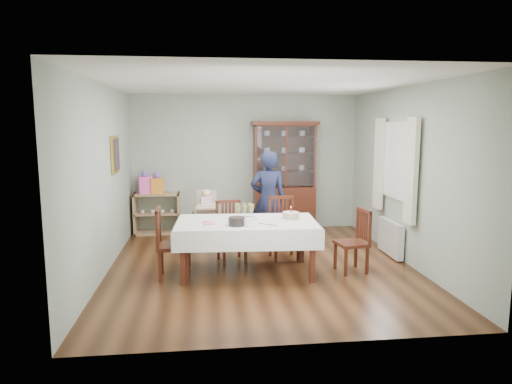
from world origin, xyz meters
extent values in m
plane|color=#593319|center=(0.00, 0.00, 0.00)|extent=(5.00, 5.00, 0.00)
plane|color=#9EAA99|center=(0.00, 2.50, 1.35)|extent=(4.50, 0.00, 4.50)
plane|color=#9EAA99|center=(-2.25, 0.00, 1.35)|extent=(0.00, 5.00, 5.00)
plane|color=#9EAA99|center=(2.25, 0.00, 1.35)|extent=(0.00, 5.00, 5.00)
plane|color=white|center=(0.00, 0.00, 2.70)|extent=(5.00, 5.00, 0.00)
cube|color=#4B1B12|center=(-0.24, -0.29, 0.72)|extent=(1.95, 1.14, 0.06)
cube|color=silver|center=(-0.24, -0.29, 0.76)|extent=(2.05, 1.25, 0.01)
cube|color=#4B1B12|center=(0.75, 2.26, 0.45)|extent=(1.20, 0.45, 0.90)
cube|color=white|center=(0.75, 2.07, 1.50)|extent=(1.12, 0.01, 1.16)
cube|color=#4B1B12|center=(0.75, 2.26, 2.14)|extent=(1.30, 0.48, 0.07)
cube|color=tan|center=(-1.75, 2.28, 0.02)|extent=(0.90, 0.38, 0.04)
cube|color=tan|center=(-1.75, 2.28, 0.40)|extent=(0.90, 0.38, 0.03)
cube|color=tan|center=(-1.75, 2.28, 0.78)|extent=(0.90, 0.38, 0.04)
cube|color=tan|center=(-2.17, 2.28, 0.40)|extent=(0.04, 0.38, 0.80)
cube|color=tan|center=(-1.33, 2.28, 0.40)|extent=(0.04, 0.38, 0.80)
cube|color=gold|center=(-2.22, 0.80, 1.65)|extent=(0.04, 0.48, 0.58)
cube|color=white|center=(2.22, 0.30, 1.55)|extent=(0.04, 1.02, 1.22)
cube|color=silver|center=(2.16, -0.32, 1.45)|extent=(0.07, 0.30, 1.55)
cube|color=silver|center=(2.16, 0.92, 1.45)|extent=(0.07, 0.30, 1.55)
cube|color=white|center=(2.16, 0.30, 0.30)|extent=(0.10, 0.80, 0.55)
cube|color=#4B1B12|center=(-0.42, 0.30, 0.43)|extent=(0.50, 0.50, 0.05)
cube|color=#4B1B12|center=(-0.46, 0.49, 0.69)|extent=(0.40, 0.13, 0.50)
cube|color=#4B1B12|center=(0.41, 0.33, 0.45)|extent=(0.48, 0.48, 0.05)
cube|color=#4B1B12|center=(0.39, 0.53, 0.72)|extent=(0.42, 0.08, 0.52)
cube|color=#4B1B12|center=(-1.27, -0.38, 0.45)|extent=(0.45, 0.45, 0.05)
cube|color=#4B1B12|center=(-1.47, -0.38, 0.73)|extent=(0.04, 0.42, 0.52)
cube|color=#4B1B12|center=(1.27, -0.41, 0.42)|extent=(0.47, 0.47, 0.05)
cube|color=#4B1B12|center=(1.45, -0.38, 0.67)|extent=(0.10, 0.39, 0.48)
imported|color=#161A31|center=(0.25, 1.01, 0.84)|extent=(0.63, 0.43, 1.68)
cube|color=tan|center=(-0.80, 1.12, 0.65)|extent=(0.34, 0.31, 0.24)
cube|color=tan|center=(-0.80, 1.12, 0.85)|extent=(0.34, 0.07, 0.28)
cube|color=tan|center=(-0.80, 1.12, 0.73)|extent=(0.36, 0.17, 0.03)
cube|color=silver|center=(-0.80, 1.12, 0.81)|extent=(0.18, 0.14, 0.18)
sphere|color=beige|center=(-0.80, 1.12, 0.95)|extent=(0.15, 0.15, 0.15)
cylinder|color=silver|center=(-0.26, -0.18, 0.77)|extent=(0.38, 0.38, 0.01)
torus|color=silver|center=(-0.26, -0.18, 0.78)|extent=(0.38, 0.38, 0.01)
cylinder|color=white|center=(0.41, -0.23, 0.77)|extent=(0.28, 0.28, 0.02)
cylinder|color=brown|center=(0.41, -0.23, 0.82)|extent=(0.24, 0.24, 0.09)
cylinder|color=silver|center=(0.41, -0.23, 0.86)|extent=(0.24, 0.24, 0.01)
cylinder|color=#F24C4C|center=(0.41, -0.23, 0.90)|extent=(0.01, 0.01, 0.07)
sphere|color=yellow|center=(0.41, -0.23, 0.94)|extent=(0.02, 0.02, 0.02)
cylinder|color=black|center=(-0.40, -0.54, 0.82)|extent=(0.27, 0.27, 0.11)
cylinder|color=white|center=(-0.21, -0.56, 0.81)|extent=(0.24, 0.24, 0.10)
cube|color=#FF5DBE|center=(-0.77, -0.42, 0.77)|extent=(0.16, 0.16, 0.02)
cube|color=silver|center=(0.03, -0.57, 0.77)|extent=(0.25, 0.20, 0.01)
cube|color=#FF5DBE|center=(-1.96, 2.26, 0.96)|extent=(0.28, 0.22, 0.33)
sphere|color=#E533B2|center=(-1.96, 2.26, 1.18)|extent=(0.13, 0.13, 0.13)
cube|color=orange|center=(-1.73, 2.26, 0.95)|extent=(0.23, 0.16, 0.30)
sphere|color=#E533B2|center=(-1.73, 2.26, 1.15)|extent=(0.14, 0.14, 0.14)
camera|label=1|loc=(-0.84, -6.60, 2.13)|focal=32.00mm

